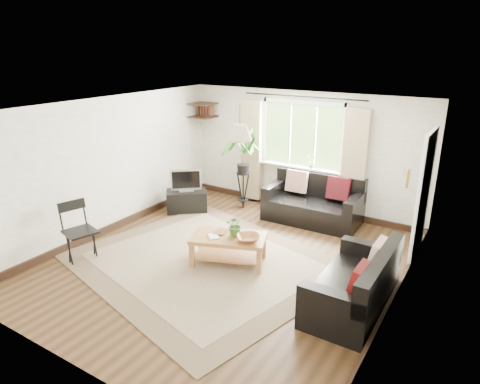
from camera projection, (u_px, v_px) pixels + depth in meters
The scene contains 24 objects.
floor at pixel (227, 262), 6.70m from camera, with size 5.50×5.50×0.00m, color #311F10.
ceiling at pixel (225, 108), 5.91m from camera, with size 5.50×5.50×0.00m, color white.
wall_back at pixel (302, 152), 8.51m from camera, with size 5.00×0.02×2.40m, color beige.
wall_front at pixel (67, 268), 4.10m from camera, with size 5.00×0.02×2.40m, color beige.
wall_left at pixel (108, 166), 7.55m from camera, with size 0.02×5.50×2.40m, color beige.
wall_right at pixel (401, 226), 5.06m from camera, with size 0.02×5.50×2.40m, color beige.
rug at pixel (204, 262), 6.68m from camera, with size 3.78×3.24×0.02m, color #C3B497.
window at pixel (302, 135), 8.37m from camera, with size 2.50×0.16×2.16m, color white, non-canonical shape.
door at pixel (423, 199), 6.50m from camera, with size 0.06×0.96×2.06m, color silver.
corner_shelf at pixel (203, 110), 9.21m from camera, with size 0.50×0.50×0.34m, color black, non-canonical shape.
pendant_lamp at pixel (240, 128), 6.35m from camera, with size 0.36×0.36×0.54m, color beige, non-canonical shape.
wall_sconce at pixel (406, 175), 5.16m from camera, with size 0.12×0.12×0.28m, color beige, non-canonical shape.
sofa_back at pixel (313, 201), 8.12m from camera, with size 1.79×0.89×0.84m, color black, non-canonical shape.
sofa_right at pixel (353, 280), 5.45m from camera, with size 0.82×1.64×0.77m, color black, non-canonical shape.
coffee_table at pixel (229, 250), 6.60m from camera, with size 1.13×0.61×0.46m, color #945630, non-canonical shape.
table_plant at pixel (236, 225), 6.50m from camera, with size 0.30×0.26×0.33m, color #376428.
bowl at pixel (248, 238), 6.36m from camera, with size 0.35×0.35×0.09m, color #9C6536.
book_a at pixel (209, 237), 6.48m from camera, with size 0.15×0.21×0.02m, color silver.
book_b at pixel (216, 231), 6.68m from camera, with size 0.17×0.23×0.02m, color brown.
tv_stand at pixel (187, 201), 8.71m from camera, with size 0.80×0.45×0.43m, color black.
tv at pixel (186, 180), 8.56m from camera, with size 0.62×0.21×0.47m, color #A5A5AA, non-canonical shape.
palm_stand at pixel (243, 170), 8.67m from camera, with size 0.64×0.64×1.65m, color black, non-canonical shape.
folding_chair at pixel (80, 233), 6.62m from camera, with size 0.49×0.49×0.94m, color black, non-canonical shape.
sill_plant at pixel (311, 162), 8.34m from camera, with size 0.14×0.10×0.27m, color #2D6023.
Camera 1 is at (3.33, -4.96, 3.23)m, focal length 32.00 mm.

